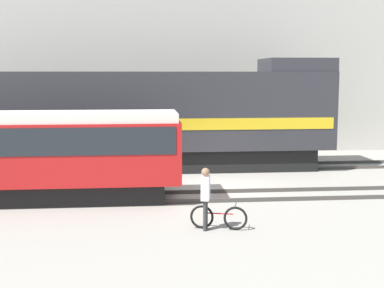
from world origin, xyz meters
TOP-DOWN VIEW (x-y plane):
  - ground_plane at (0.00, 0.00)m, footprint 120.00×120.00m
  - track_near at (0.00, -1.52)m, footprint 60.00×1.51m
  - track_far at (0.00, 4.31)m, footprint 60.00×1.51m
  - building_backdrop at (0.00, 12.39)m, footprint 36.89×6.00m
  - freight_locomotive at (-3.76, 4.31)m, footprint 19.36×3.04m
  - streetcar at (-6.21, -1.52)m, footprint 9.35×2.54m
  - bicycle at (-0.70, -5.36)m, footprint 1.59×0.58m
  - person at (-1.08, -5.41)m, footprint 0.31×0.40m

SIDE VIEW (x-z plane):
  - ground_plane at x=0.00m, z-range 0.00..0.00m
  - track_near at x=0.00m, z-range 0.00..0.14m
  - track_far at x=0.00m, z-range 0.00..0.14m
  - bicycle at x=-0.70m, z-range -0.03..0.71m
  - person at x=-1.08m, z-range 0.20..1.97m
  - streetcar at x=-6.21m, z-range 0.22..3.29m
  - freight_locomotive at x=-3.76m, z-range -0.18..4.87m
  - building_backdrop at x=0.00m, z-range 0.00..10.30m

